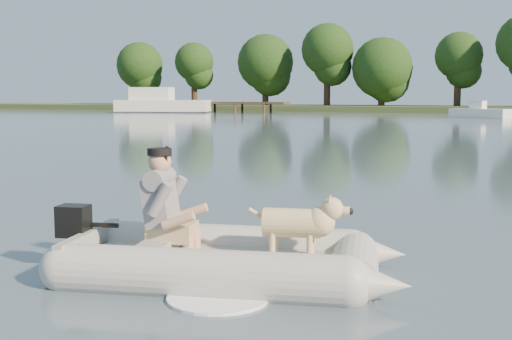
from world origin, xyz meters
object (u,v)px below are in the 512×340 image
at_px(dock, 202,107).
at_px(motorboat, 480,106).
at_px(man, 162,198).
at_px(cabin_cruiser, 163,100).
at_px(dinghy, 227,220).
at_px(dog, 292,228).

height_order(dock, motorboat, motorboat).
bearing_deg(man, cabin_cruiser, 108.59).
relative_size(dock, motorboat, 4.07).
relative_size(dinghy, dog, 5.11).
xyz_separation_m(dinghy, motorboat, (-0.03, 45.75, 0.31)).
distance_m(man, motorboat, 45.84).
height_order(dinghy, motorboat, motorboat).
relative_size(dock, dog, 20.86).
height_order(man, cabin_cruiser, cabin_cruiser).
bearing_deg(dock, dinghy, -63.00).
distance_m(dog, motorboat, 45.59).
distance_m(dinghy, man, 0.67).
bearing_deg(dock, man, -63.60).
height_order(dinghy, dog, dinghy).
relative_size(dock, dinghy, 4.08).
distance_m(dinghy, dog, 0.60).
bearing_deg(dock, cabin_cruiser, -128.74).
distance_m(dock, cabin_cruiser, 4.16).
bearing_deg(man, dog, -0.00).
distance_m(dinghy, motorboat, 45.75).
xyz_separation_m(man, motorboat, (0.62, 45.83, 0.13)).
distance_m(man, dog, 1.27).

